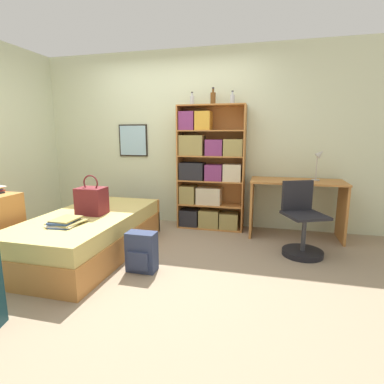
# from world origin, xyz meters

# --- Properties ---
(ground_plane) EXTENTS (14.00, 14.00, 0.00)m
(ground_plane) POSITION_xyz_m (0.00, 0.00, 0.00)
(ground_plane) COLOR gray
(wall_back) EXTENTS (10.00, 0.09, 2.60)m
(wall_back) POSITION_xyz_m (-0.00, 1.54, 1.30)
(wall_back) COLOR beige
(wall_back) RESTS_ON ground_plane
(bed) EXTENTS (1.01, 1.96, 0.47)m
(bed) POSITION_xyz_m (-0.61, 0.02, 0.23)
(bed) COLOR #B77538
(bed) RESTS_ON ground_plane
(handbag) EXTENTS (0.31, 0.24, 0.46)m
(handbag) POSITION_xyz_m (-0.57, 0.04, 0.63)
(handbag) COLOR maroon
(handbag) RESTS_ON bed
(book_stack_on_bed) EXTENTS (0.33, 0.38, 0.07)m
(book_stack_on_bed) POSITION_xyz_m (-0.60, -0.40, 0.50)
(book_stack_on_bed) COLOR #334C84
(book_stack_on_bed) RESTS_ON bed
(bookcase) EXTENTS (0.96, 0.32, 1.78)m
(bookcase) POSITION_xyz_m (0.52, 1.32, 0.82)
(bookcase) COLOR #B77538
(bookcase) RESTS_ON ground_plane
(bottle_green) EXTENTS (0.06, 0.06, 0.19)m
(bottle_green) POSITION_xyz_m (0.28, 1.36, 1.85)
(bottle_green) COLOR #B7BCC1
(bottle_green) RESTS_ON bookcase
(bottle_brown) EXTENTS (0.07, 0.07, 0.23)m
(bottle_brown) POSITION_xyz_m (0.59, 1.35, 1.87)
(bottle_brown) COLOR brown
(bottle_brown) RESTS_ON bookcase
(bottle_clear) EXTENTS (0.06, 0.06, 0.18)m
(bottle_clear) POSITION_xyz_m (0.86, 1.35, 1.85)
(bottle_clear) COLOR #B7BCC1
(bottle_clear) RESTS_ON bookcase
(desk) EXTENTS (1.20, 0.56, 0.77)m
(desk) POSITION_xyz_m (1.76, 1.21, 0.54)
(desk) COLOR #B77538
(desk) RESTS_ON ground_plane
(desk_lamp) EXTENTS (0.15, 0.10, 0.42)m
(desk_lamp) POSITION_xyz_m (2.01, 1.25, 1.06)
(desk_lamp) COLOR #ADA89E
(desk_lamp) RESTS_ON desk
(desk_chair) EXTENTS (0.55, 0.55, 0.84)m
(desk_chair) POSITION_xyz_m (1.79, 0.58, 0.27)
(desk_chair) COLOR black
(desk_chair) RESTS_ON ground_plane
(backpack) EXTENTS (0.30, 0.20, 0.41)m
(backpack) POSITION_xyz_m (0.17, -0.28, 0.20)
(backpack) COLOR #2D3856
(backpack) RESTS_ON ground_plane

